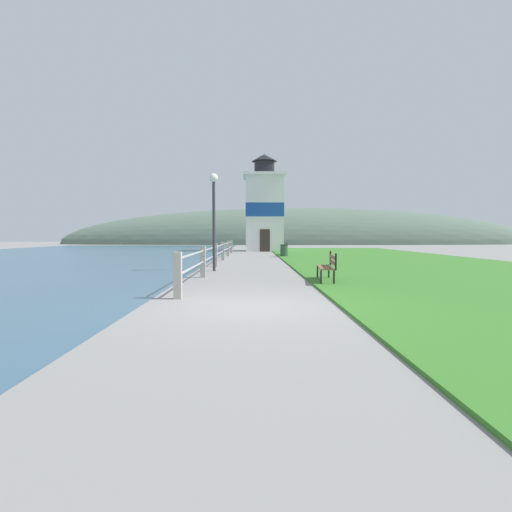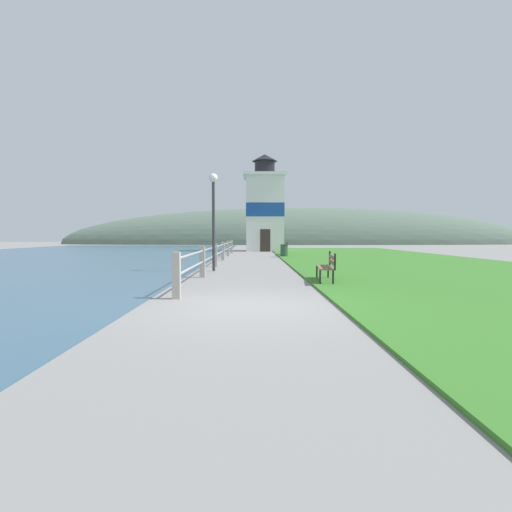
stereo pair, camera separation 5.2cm
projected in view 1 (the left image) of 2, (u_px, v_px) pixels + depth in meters
ground_plane at (251, 307)px, 8.19m from camera, size 160.00×160.00×0.00m
grass_verge at (389, 261)px, 22.57m from camera, size 12.00×43.01×0.06m
seawall_railing at (220, 251)px, 20.80m from camera, size 0.18×23.55×1.08m
park_bench_near at (328, 265)px, 12.35m from camera, size 0.66×1.82×0.94m
park_bench_midway at (285, 248)px, 28.56m from camera, size 0.64×1.68×0.94m
lighthouse at (264, 209)px, 36.97m from camera, size 3.89×3.89×8.92m
trash_bin at (284, 251)px, 26.67m from camera, size 0.54×0.54×0.84m
lamp_post at (214, 204)px, 16.16m from camera, size 0.36×0.36×3.96m
distant_hillside at (300, 244)px, 66.85m from camera, size 80.00×16.00×12.00m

